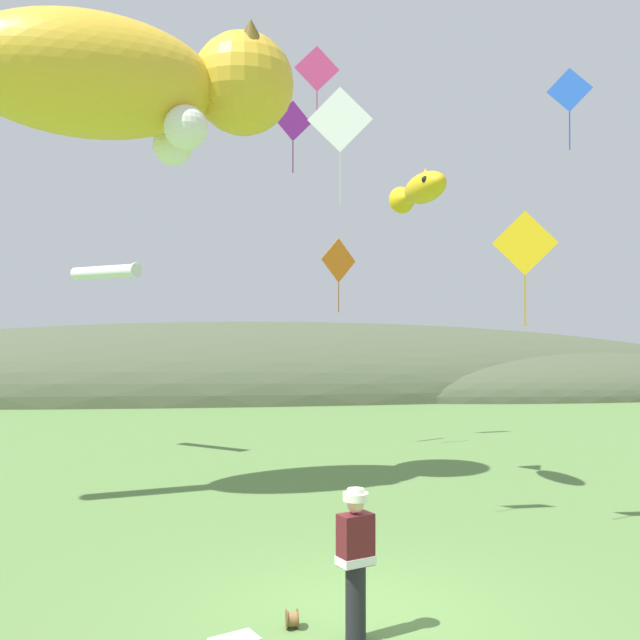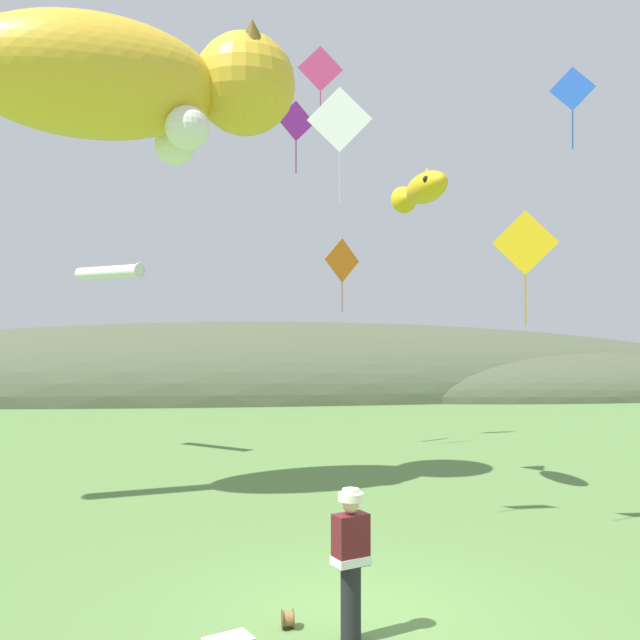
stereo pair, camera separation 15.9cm
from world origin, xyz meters
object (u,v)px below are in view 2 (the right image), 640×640
Objects in this scene: kite_diamond_gold at (525,244)px; kite_diamond_violet at (296,122)px; kite_diamond_pink at (320,69)px; kite_fish_windsock at (422,190)px; kite_tube_streamer at (110,272)px; kite_diamond_blue at (573,90)px; festival_attendant at (351,559)px; kite_giant_cat at (126,82)px; kite_diamond_white at (340,121)px; kite_spool at (288,619)px; kite_diamond_orange at (342,261)px.

kite_diamond_violet is at bearing 112.33° from kite_diamond_gold.
kite_diamond_pink reaches higher than kite_diamond_gold.
kite_fish_windsock is 7.98m from kite_diamond_pink.
kite_tube_streamer is 13.14m from kite_diamond_blue.
kite_diamond_pink reaches higher than festival_attendant.
kite_giant_cat is at bearing 178.67° from kite_fish_windsock.
kite_diamond_pink is at bearing 85.04° from kite_diamond_white.
festival_attendant reaches higher than kite_spool.
kite_diamond_orange is 1.11× the size of kite_diamond_gold.
kite_spool is at bearing -135.56° from kite_diamond_blue.
kite_spool is 0.11× the size of kite_diamond_violet.
kite_diamond_white is (0.48, 4.02, 6.33)m from festival_attendant.
kite_diamond_violet is at bearing -138.30° from kite_diamond_orange.
kite_tube_streamer is at bearing -176.60° from kite_diamond_orange.
kite_diamond_white reaches higher than kite_diamond_orange.
kite_spool is 14.73m from kite_diamond_violet.
kite_giant_cat is at bearing -129.03° from kite_diamond_pink.
kite_diamond_blue reaches higher than kite_tube_streamer.
kite_diamond_gold reaches higher than kite_spool.
kite_giant_cat is 5.00× the size of kite_diamond_blue.
kite_diamond_pink reaches higher than kite_spool.
kite_diamond_violet reaches higher than festival_attendant.
kite_diamond_white is at bearing -99.06° from kite_diamond_orange.
kite_giant_cat is 8.20m from kite_diamond_pink.
kite_diamond_violet is at bearing 145.70° from kite_diamond_blue.
festival_attendant is 6.69m from kite_diamond_gold.
kite_diamond_white is 7.29m from kite_diamond_blue.
kite_diamond_orange is at bearing -4.75° from kite_diamond_pink.
kite_diamond_orange is (1.93, 13.10, 4.75)m from festival_attendant.
kite_diamond_white is (-2.28, -2.97, 0.58)m from kite_fish_windsock.
kite_diamond_blue is at bearing 8.52° from kite_fish_windsock.
kite_diamond_violet is at bearing -121.62° from kite_diamond_pink.
kite_giant_cat is 10.17m from kite_diamond_blue.
kite_diamond_white is at bearing -89.42° from kite_diamond_violet.
kite_fish_windsock is 1.08× the size of kite_diamond_orange.
kite_diamond_white is at bearing -58.37° from kite_tube_streamer.
kite_fish_windsock is 1.19× the size of kite_diamond_white.
kite_diamond_orange is at bearing 81.64° from festival_attendant.
kite_diamond_gold reaches higher than kite_tube_streamer.
kite_diamond_gold is (8.58, -9.03, -0.13)m from kite_tube_streamer.
kite_spool is 0.09× the size of kite_fish_windsock.
kite_diamond_violet is (5.27, -0.96, 4.24)m from kite_tube_streamer.
kite_diamond_blue is 0.94× the size of kite_diamond_violet.
kite_diamond_orange is 0.98× the size of kite_diamond_pink.
kite_fish_windsock is at bearing -76.46° from kite_diamond_pink.
kite_diamond_blue is (10.16, 0.42, 0.39)m from kite_giant_cat.
festival_attendant is at bearing -91.94° from kite_diamond_violet.
kite_diamond_blue is (6.54, 7.55, 8.30)m from festival_attendant.
kite_diamond_violet reaches higher than kite_diamond_white.
kite_diamond_gold is (0.96, -3.31, -1.57)m from kite_fish_windsock.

